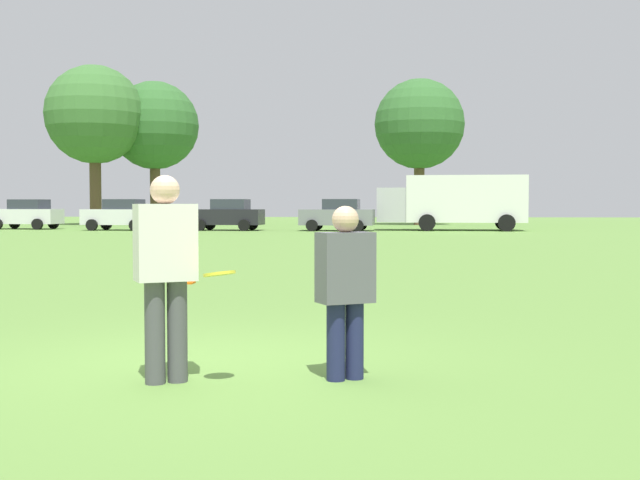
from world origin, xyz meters
name	(u,v)px	position (x,y,z in m)	size (l,w,h in m)	color
ground_plane	(206,365)	(0.00, 0.00, 0.00)	(176.13, 176.13, 0.00)	#608C3D
player_thrower	(166,266)	(-0.16, -0.78, 0.99)	(0.57, 0.49, 1.76)	#4C4C51
player_defender	(345,283)	(1.35, -0.53, 0.84)	(0.54, 0.46, 1.51)	#1E234C
frisbee	(219,274)	(0.33, -0.90, 0.95)	(0.27, 0.27, 0.09)	yellow
traffic_cone	(185,272)	(-2.15, 7.60, 0.23)	(0.32, 0.32, 0.48)	#D8590C
parked_car_mid_left	(26,214)	(-20.36, 39.88, 0.92)	(4.31, 2.44, 1.82)	silver
parked_car_center	(121,215)	(-13.84, 38.22, 0.92)	(4.31, 2.44, 1.82)	silver
parked_car_mid_right	(227,215)	(-7.59, 38.60, 0.92)	(4.31, 2.44, 1.82)	black
parked_car_near_right	(338,215)	(-1.11, 38.26, 0.92)	(4.31, 2.44, 1.82)	slate
box_truck	(455,200)	(5.63, 39.51, 1.75)	(8.65, 3.39, 3.18)	white
tree_east_birch	(95,115)	(-19.63, 49.63, 8.02)	(7.18, 7.18, 11.67)	brown
tree_east_oak	(155,126)	(-16.04, 52.61, 7.50)	(6.71, 6.71, 10.90)	brown
tree_far_east_pine	(420,125)	(4.04, 51.66, 7.35)	(6.58, 6.58, 10.69)	brown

